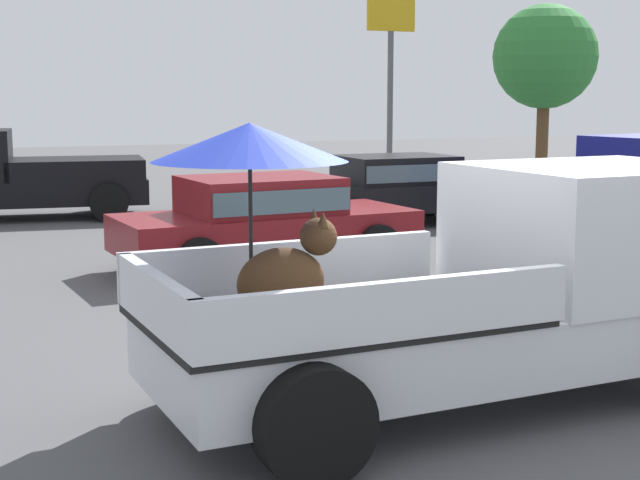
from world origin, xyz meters
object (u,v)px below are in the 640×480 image
Objects in this scene: parked_sedan_near at (393,186)px; parked_sedan_far at (264,217)px; motel_sign at (391,54)px; pickup_truck_main at (498,280)px; pickup_truck_red at (14,176)px.

parked_sedan_near is 0.98× the size of parked_sedan_far.
pickup_truck_main is at bearing -114.81° from motel_sign.
motel_sign reaches higher than parked_sedan_far.
pickup_truck_main is 1.02× the size of pickup_truck_red.
motel_sign is at bearing 63.44° from pickup_truck_main.
parked_sedan_near is at bearing 65.17° from pickup_truck_main.
pickup_truck_main is 1.00× the size of motel_sign.
parked_sedan_far is at bearing -125.90° from motel_sign.
motel_sign is (3.52, 6.86, 2.84)m from parked_sedan_near.
pickup_truck_main is 1.16× the size of parked_sedan_far.
motel_sign reaches higher than pickup_truck_red.
pickup_truck_main is 10.44m from parked_sedan_near.
parked_sedan_far is (2.78, -7.07, -0.13)m from pickup_truck_red.
parked_sedan_far is 12.92m from motel_sign.
motel_sign is at bearing -116.74° from parked_sedan_near.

